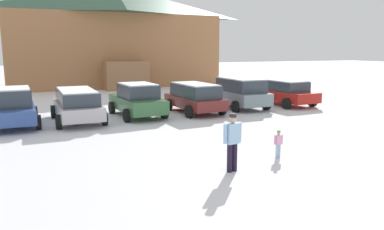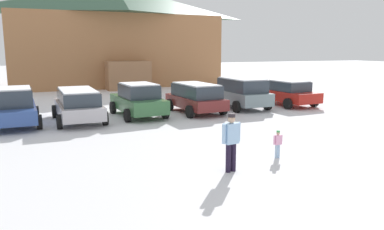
% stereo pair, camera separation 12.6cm
% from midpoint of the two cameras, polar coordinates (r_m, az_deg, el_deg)
% --- Properties ---
extents(ski_lodge, '(19.23, 9.76, 9.26)m').
position_cam_midpoint_polar(ski_lodge, '(36.51, -11.99, 11.87)').
color(ski_lodge, '#A36D43').
rests_on(ski_lodge, ground).
extents(parked_blue_hatchback, '(2.33, 4.42, 1.74)m').
position_cam_midpoint_polar(parked_blue_hatchback, '(18.49, -25.88, 1.10)').
color(parked_blue_hatchback, '#314F97').
rests_on(parked_blue_hatchback, ground).
extents(parked_silver_wagon, '(2.30, 4.71, 1.54)m').
position_cam_midpoint_polar(parked_silver_wagon, '(18.51, -17.30, 1.61)').
color(parked_silver_wagon, '#B9B5BB').
rests_on(parked_silver_wagon, ground).
extents(parked_green_coupe, '(2.40, 4.38, 1.70)m').
position_cam_midpoint_polar(parked_green_coupe, '(19.29, -8.53, 2.31)').
color(parked_green_coupe, '#376C3E').
rests_on(parked_green_coupe, ground).
extents(parked_maroon_van, '(2.40, 4.23, 1.59)m').
position_cam_midpoint_polar(parked_maroon_van, '(20.13, 0.24, 2.77)').
color(parked_maroon_van, maroon).
rests_on(parked_maroon_van, ground).
extents(parked_grey_wagon, '(2.28, 4.11, 1.75)m').
position_cam_midpoint_polar(parked_grey_wagon, '(21.91, 7.18, 3.49)').
color(parked_grey_wagon, gray).
rests_on(parked_grey_wagon, ground).
extents(parked_red_sedan, '(2.44, 4.33, 1.53)m').
position_cam_midpoint_polar(parked_red_sedan, '(23.60, 13.96, 3.36)').
color(parked_red_sedan, '#B21E16').
rests_on(parked_red_sedan, ground).
extents(skier_child_in_pink_snowsuit, '(0.33, 0.13, 0.89)m').
position_cam_midpoint_polar(skier_child_in_pink_snowsuit, '(12.16, 12.73, -4.08)').
color(skier_child_in_pink_snowsuit, '#9FB9D4').
rests_on(skier_child_in_pink_snowsuit, ground).
extents(skier_adult_in_blue_parka, '(0.61, 0.31, 1.67)m').
position_cam_midpoint_polar(skier_adult_in_blue_parka, '(10.49, 5.84, -3.67)').
color(skier_adult_in_blue_parka, black).
rests_on(skier_adult_in_blue_parka, ground).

